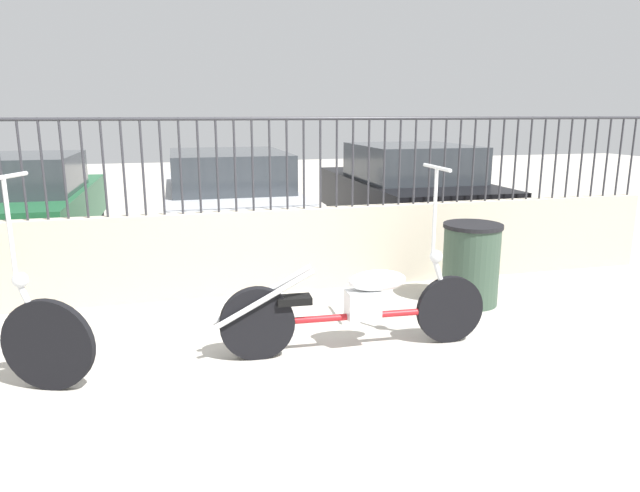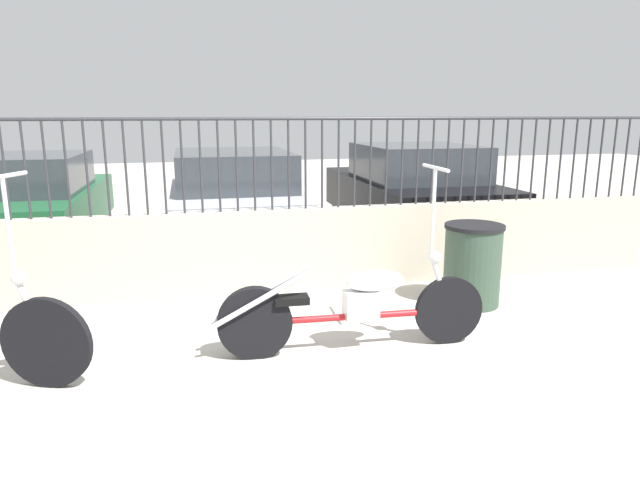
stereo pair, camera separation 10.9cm
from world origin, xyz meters
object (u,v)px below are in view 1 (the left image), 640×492
(motorcycle_red, at_px, (346,306))
(car_silver, at_px, (228,197))
(car_black, at_px, (407,189))
(car_green, at_px, (23,203))
(trash_bin, at_px, (471,264))

(motorcycle_red, bearing_deg, car_silver, 99.47)
(car_black, bearing_deg, car_green, 87.98)
(car_black, bearing_deg, trash_bin, 168.54)
(motorcycle_red, height_order, car_green, motorcycle_red)
(motorcycle_red, bearing_deg, trash_bin, 30.64)
(car_green, bearing_deg, motorcycle_red, -142.80)
(motorcycle_red, relative_size, car_silver, 0.50)
(trash_bin, height_order, car_green, car_green)
(car_green, distance_m, car_black, 5.83)
(car_silver, height_order, car_black, car_black)
(car_green, xyz_separation_m, car_black, (5.83, -0.31, 0.03))
(motorcycle_red, relative_size, car_black, 0.55)
(car_silver, bearing_deg, car_black, -91.47)
(car_silver, distance_m, car_black, 2.90)
(motorcycle_red, height_order, car_black, motorcycle_red)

